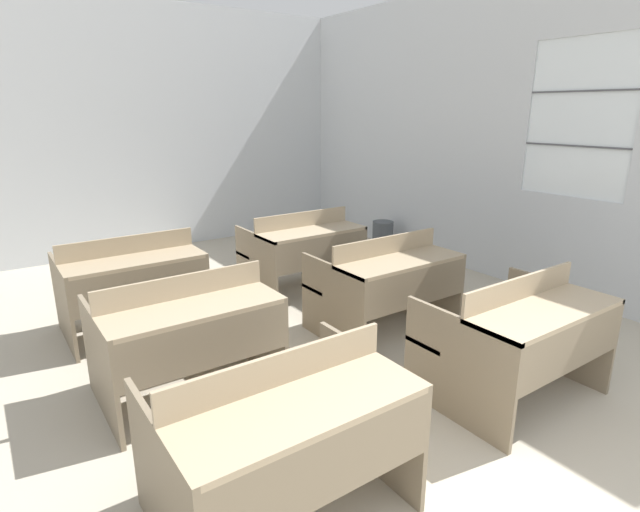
{
  "coord_description": "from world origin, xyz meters",
  "views": [
    {
      "loc": [
        -1.62,
        -0.31,
        1.82
      ],
      "look_at": [
        0.51,
        2.76,
        0.72
      ],
      "focal_mm": 28.0,
      "sensor_mm": 36.0,
      "label": 1
    }
  ],
  "objects_px": {
    "bench_third_left": "(132,280)",
    "bench_front_right": "(517,333)",
    "bench_third_right": "(303,249)",
    "bench_second_right": "(386,281)",
    "wastepaper_bin": "(383,236)",
    "bench_second_left": "(187,332)",
    "bench_front_left": "(282,432)"
  },
  "relations": [
    {
      "from": "bench_third_left",
      "to": "bench_front_right",
      "type": "bearing_deg",
      "value": -54.78
    },
    {
      "from": "bench_third_left",
      "to": "bench_third_right",
      "type": "height_order",
      "value": "same"
    },
    {
      "from": "bench_second_right",
      "to": "bench_third_left",
      "type": "height_order",
      "value": "same"
    },
    {
      "from": "bench_second_right",
      "to": "wastepaper_bin",
      "type": "distance_m",
      "value": 2.57
    },
    {
      "from": "bench_second_left",
      "to": "bench_third_right",
      "type": "bearing_deg",
      "value": 36.15
    },
    {
      "from": "bench_front_left",
      "to": "bench_front_right",
      "type": "relative_size",
      "value": 1.0
    },
    {
      "from": "bench_second_left",
      "to": "bench_second_right",
      "type": "height_order",
      "value": "same"
    },
    {
      "from": "bench_front_right",
      "to": "wastepaper_bin",
      "type": "distance_m",
      "value": 3.59
    },
    {
      "from": "bench_front_left",
      "to": "bench_front_right",
      "type": "xyz_separation_m",
      "value": [
        1.75,
        0.01,
        0.0
      ]
    },
    {
      "from": "bench_second_right",
      "to": "bench_third_right",
      "type": "relative_size",
      "value": 1.0
    },
    {
      "from": "bench_front_right",
      "to": "bench_third_right",
      "type": "height_order",
      "value": "same"
    },
    {
      "from": "bench_front_right",
      "to": "bench_second_right",
      "type": "bearing_deg",
      "value": 90.24
    },
    {
      "from": "bench_front_right",
      "to": "wastepaper_bin",
      "type": "xyz_separation_m",
      "value": [
        1.69,
        3.16,
        -0.25
      ]
    },
    {
      "from": "bench_second_left",
      "to": "bench_third_left",
      "type": "height_order",
      "value": "same"
    },
    {
      "from": "bench_second_left",
      "to": "bench_third_left",
      "type": "distance_m",
      "value": 1.23
    },
    {
      "from": "bench_second_left",
      "to": "bench_second_right",
      "type": "xyz_separation_m",
      "value": [
        1.72,
        0.0,
        0.0
      ]
    },
    {
      "from": "bench_front_left",
      "to": "bench_second_right",
      "type": "distance_m",
      "value": 2.15
    },
    {
      "from": "bench_second_right",
      "to": "bench_second_left",
      "type": "bearing_deg",
      "value": -179.95
    },
    {
      "from": "bench_third_left",
      "to": "bench_front_left",
      "type": "bearing_deg",
      "value": -90.23
    },
    {
      "from": "bench_front_left",
      "to": "bench_front_right",
      "type": "distance_m",
      "value": 1.75
    },
    {
      "from": "bench_second_left",
      "to": "wastepaper_bin",
      "type": "relative_size",
      "value": 2.79
    },
    {
      "from": "wastepaper_bin",
      "to": "bench_second_right",
      "type": "bearing_deg",
      "value": -131.36
    },
    {
      "from": "wastepaper_bin",
      "to": "bench_second_left",
      "type": "bearing_deg",
      "value": -150.59
    },
    {
      "from": "bench_front_left",
      "to": "bench_third_right",
      "type": "xyz_separation_m",
      "value": [
        1.73,
        2.49,
        0.0
      ]
    },
    {
      "from": "bench_second_right",
      "to": "wastepaper_bin",
      "type": "bearing_deg",
      "value": 48.64
    },
    {
      "from": "bench_third_left",
      "to": "bench_third_right",
      "type": "distance_m",
      "value": 1.72
    },
    {
      "from": "bench_front_left",
      "to": "bench_second_left",
      "type": "height_order",
      "value": "same"
    },
    {
      "from": "bench_front_left",
      "to": "bench_third_left",
      "type": "height_order",
      "value": "same"
    },
    {
      "from": "bench_third_left",
      "to": "bench_second_left",
      "type": "bearing_deg",
      "value": -89.23
    },
    {
      "from": "bench_front_right",
      "to": "bench_third_left",
      "type": "distance_m",
      "value": 3.02
    },
    {
      "from": "bench_second_left",
      "to": "bench_third_right",
      "type": "distance_m",
      "value": 2.11
    },
    {
      "from": "bench_third_left",
      "to": "wastepaper_bin",
      "type": "distance_m",
      "value": 3.51
    }
  ]
}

